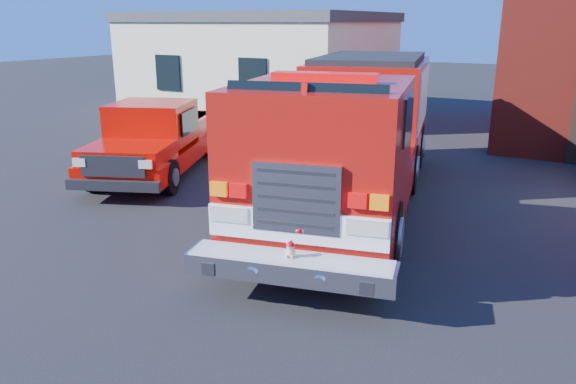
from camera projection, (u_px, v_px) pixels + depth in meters
The scene contains 4 objects.
ground at pixel (318, 242), 10.54m from camera, with size 100.00×100.00×0.00m, color black.
side_building at pixel (262, 63), 24.93m from camera, with size 10.20×8.20×4.35m.
fire_engine at pixel (354, 131), 12.40m from camera, with size 5.03×10.68×3.17m.
pickup_truck at pixel (157, 139), 15.13m from camera, with size 4.19×6.35×1.96m.
Camera 1 is at (4.18, -8.89, 3.96)m, focal length 35.00 mm.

